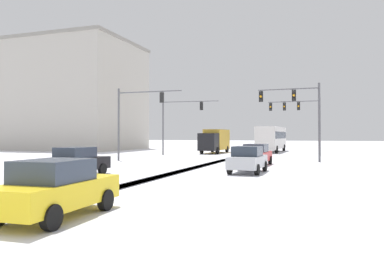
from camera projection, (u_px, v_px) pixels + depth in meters
wheel_track_left_lane at (164, 176)px, 21.15m from camera, size 0.76×31.17×0.01m
wheel_track_right_lane at (164, 176)px, 21.15m from camera, size 1.02×31.17×0.01m
sidewalk_kerb_right at (351, 185)px, 16.63m from camera, size 4.00×31.17×0.12m
traffic_signal_far_right at (299, 113)px, 42.09m from camera, size 5.75×0.40×6.50m
traffic_signal_far_left at (178, 116)px, 42.67m from camera, size 6.64×0.58×6.50m
traffic_signal_near_left at (135, 111)px, 33.20m from camera, size 6.13×0.38×6.50m
traffic_signal_near_right at (297, 107)px, 30.56m from camera, size 4.99×0.40×6.50m
car_red_lead at (256, 154)px, 28.46m from camera, size 1.99×4.18×1.62m
car_silver_second at (248, 159)px, 22.73m from camera, size 1.93×4.15×1.62m
car_black_third at (76, 161)px, 20.97m from camera, size 2.00×4.19×1.62m
car_yellow_cab_fourth at (56, 188)px, 10.38m from camera, size 1.95×4.16×1.62m
bus_oncoming at (272, 137)px, 50.79m from camera, size 2.96×11.08×3.38m
box_truck_delivery at (215, 140)px, 47.76m from camera, size 2.33×7.41×3.02m
office_building_far_left_block at (60, 97)px, 61.41m from camera, size 25.18×16.09×17.03m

